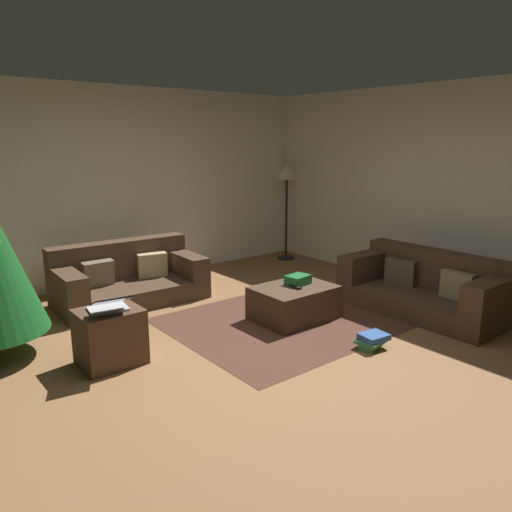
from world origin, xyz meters
The scene contains 13 objects.
ground_plane centered at (0.00, 0.00, 0.00)m, with size 6.40×6.40×0.00m, color brown.
rear_partition centered at (0.00, 3.14, 1.30)m, with size 6.40×0.12×2.60m, color silver.
corner_partition centered at (3.14, 0.00, 1.30)m, with size 0.12×6.40×2.60m, color silver.
couch_left centered at (-0.23, 2.25, 0.27)m, with size 1.75×0.94×0.70m.
couch_right centered at (2.24, -0.25, 0.27)m, with size 0.86×1.79×0.67m.
ottoman centered at (0.89, 0.50, 0.18)m, with size 0.85×0.63×0.36m, color #473323.
gift_box centered at (0.99, 0.54, 0.41)m, with size 0.25×0.20×0.10m, color #19662D.
tv_remote centered at (0.87, 0.46, 0.37)m, with size 0.05×0.16×0.02m, color black.
side_table centered at (-1.10, 0.69, 0.24)m, with size 0.52×0.44×0.49m, color #4C3323.
laptop centered at (-1.11, 0.63, 0.54)m, with size 0.37×0.44×0.18m.
book_stack centered at (0.93, -0.53, 0.07)m, with size 0.30×0.26×0.14m.
corner_lamp centered at (2.71, 2.63, 1.31)m, with size 0.36×0.36×1.54m.
area_rug centered at (0.89, 0.50, 0.00)m, with size 2.60×2.00×0.01m, color #4E2D22.
Camera 1 is at (-2.61, -3.20, 1.90)m, focal length 34.51 mm.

